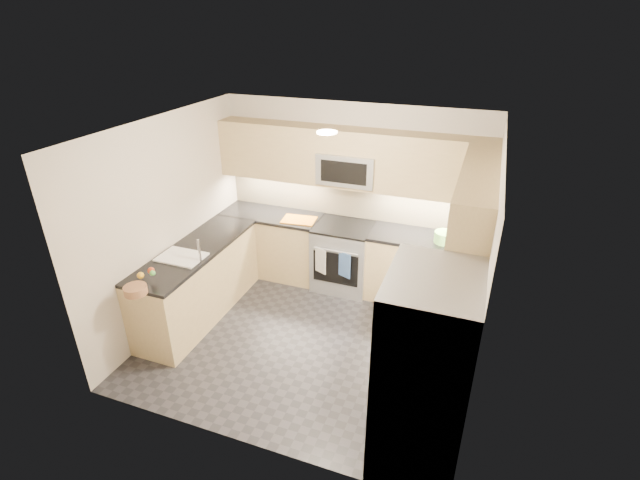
{
  "coord_description": "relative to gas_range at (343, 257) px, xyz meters",
  "views": [
    {
      "loc": [
        1.66,
        -4.13,
        3.53
      ],
      "look_at": [
        0.0,
        0.35,
        1.15
      ],
      "focal_mm": 26.0,
      "sensor_mm": 36.0,
      "label": 1
    }
  ],
  "objects": [
    {
      "name": "oven_handle",
      "position": [
        0.0,
        -0.35,
        0.26
      ],
      "size": [
        0.6,
        0.02,
        0.02
      ],
      "primitive_type": "cylinder",
      "rotation": [
        0.0,
        1.57,
        0.0
      ],
      "color": "#B2B5BA",
      "rests_on": "gas_range"
    },
    {
      "name": "sink_basin",
      "position": [
        -1.5,
        -1.53,
        0.42
      ],
      "size": [
        0.52,
        0.38,
        0.16
      ],
      "primitive_type": "cube",
      "color": "white",
      "rests_on": "base_cab_peninsula"
    },
    {
      "name": "countertop_peninsula",
      "position": [
        -1.5,
        -1.28,
        0.47
      ],
      "size": [
        0.63,
        2.0,
        0.04
      ],
      "primitive_type": "cube",
      "color": "black",
      "rests_on": "base_cab_peninsula"
    },
    {
      "name": "base_cab_peninsula",
      "position": [
        -1.5,
        -1.28,
        -0.01
      ],
      "size": [
        0.6,
        2.0,
        0.9
      ],
      "primitive_type": "cube",
      "color": "tan",
      "rests_on": "floor"
    },
    {
      "name": "faucet",
      "position": [
        -1.24,
        -1.53,
        0.62
      ],
      "size": [
        0.03,
        0.03,
        0.28
      ],
      "primitive_type": "cylinder",
      "color": "silver",
      "rests_on": "countertop_peninsula"
    },
    {
      "name": "range_cooktop",
      "position": [
        0.0,
        0.0,
        0.46
      ],
      "size": [
        0.76,
        0.65,
        0.03
      ],
      "primitive_type": "cube",
      "color": "black",
      "rests_on": "gas_range"
    },
    {
      "name": "countertop_back_right",
      "position": [
        1.09,
        0.02,
        0.47
      ],
      "size": [
        1.42,
        0.63,
        0.04
      ],
      "primitive_type": "cube",
      "color": "black",
      "rests_on": "base_cab_back_right"
    },
    {
      "name": "backsplash_back",
      "position": [
        0.0,
        0.32,
        0.74
      ],
      "size": [
        3.6,
        0.01,
        0.51
      ],
      "primitive_type": "cube",
      "color": "#C6B68F",
      "rests_on": "wall_back"
    },
    {
      "name": "gas_range",
      "position": [
        0.0,
        0.0,
        0.0
      ],
      "size": [
        0.76,
        0.65,
        0.91
      ],
      "primitive_type": "cube",
      "color": "#A5A9AD",
      "rests_on": "floor"
    },
    {
      "name": "refrigerator",
      "position": [
        1.45,
        -2.43,
        0.45
      ],
      "size": [
        0.7,
        0.9,
        1.8
      ],
      "primitive_type": "cube",
      "color": "#97999E",
      "rests_on": "floor"
    },
    {
      "name": "fruit_apple",
      "position": [
        -1.49,
        -2.05,
        0.6
      ],
      "size": [
        0.08,
        0.08,
        0.08
      ],
      "primitive_type": "sphere",
      "color": "#A43312",
      "rests_on": "fruit_basket"
    },
    {
      "name": "countertop_right",
      "position": [
        1.5,
        -1.12,
        0.47
      ],
      "size": [
        0.63,
        1.7,
        0.04
      ],
      "primitive_type": "cube",
      "color": "black",
      "rests_on": "base_cab_right"
    },
    {
      "name": "base_cab_right",
      "position": [
        1.5,
        -1.12,
        -0.01
      ],
      "size": [
        0.6,
        1.7,
        0.9
      ],
      "primitive_type": "cube",
      "color": "tan",
      "rests_on": "floor"
    },
    {
      "name": "microwave",
      "position": [
        0.0,
        0.12,
        1.24
      ],
      "size": [
        0.76,
        0.4,
        0.4
      ],
      "primitive_type": "cube",
      "color": "#A0A4A8",
      "rests_on": "upper_cab_back"
    },
    {
      "name": "wall_left",
      "position": [
        -1.8,
        -1.28,
        0.79
      ],
      "size": [
        0.02,
        3.2,
        2.5
      ],
      "primitive_type": "cube",
      "color": "beige",
      "rests_on": "floor"
    },
    {
      "name": "dish_towel_blue",
      "position": [
        0.14,
        -0.37,
        0.1
      ],
      "size": [
        0.18,
        0.08,
        0.35
      ],
      "primitive_type": "cube",
      "rotation": [
        0.0,
        0.0,
        -0.38
      ],
      "color": "#365895",
      "rests_on": "oven_handle"
    },
    {
      "name": "ceiling",
      "position": [
        0.0,
        -1.28,
        2.04
      ],
      "size": [
        3.6,
        3.2,
        0.02
      ],
      "primitive_type": "cube",
      "color": "beige",
      "rests_on": "wall_back"
    },
    {
      "name": "cutting_board",
      "position": [
        -0.63,
        -0.06,
        0.49
      ],
      "size": [
        0.48,
        0.36,
        0.01
      ],
      "primitive_type": "cube",
      "rotation": [
        0.0,
        0.0,
        0.11
      ],
      "color": "orange",
      "rests_on": "countertop_back_left"
    },
    {
      "name": "upper_cab_right",
      "position": [
        1.62,
        -1.0,
        1.37
      ],
      "size": [
        0.35,
        1.95,
        0.75
      ],
      "primitive_type": "cube",
      "color": "tan",
      "rests_on": "wall_right"
    },
    {
      "name": "oven_door_glass",
      "position": [
        0.0,
        -0.33,
        -0.01
      ],
      "size": [
        0.62,
        0.02,
        0.45
      ],
      "primitive_type": "cube",
      "color": "black",
      "rests_on": "gas_range"
    },
    {
      "name": "fridge_handle_right",
      "position": [
        1.08,
        -2.25,
        0.49
      ],
      "size": [
        0.02,
        0.02,
        1.2
      ],
      "primitive_type": "cylinder",
      "color": "#B2B5BA",
      "rests_on": "refrigerator"
    },
    {
      "name": "countertop_back_left",
      "position": [
        -1.09,
        0.02,
        0.47
      ],
      "size": [
        1.42,
        0.63,
        0.04
      ],
      "primitive_type": "cube",
      "color": "black",
      "rests_on": "base_cab_back_left"
    },
    {
      "name": "upper_cab_back",
      "position": [
        0.0,
        0.15,
        1.37
      ],
      "size": [
        3.6,
        0.35,
        0.75
      ],
      "primitive_type": "cube",
      "color": "tan",
      "rests_on": "wall_back"
    },
    {
      "name": "floor",
      "position": [
        0.0,
        -1.28,
        -0.46
      ],
      "size": [
        3.6,
        3.2,
        0.0
      ],
      "primitive_type": "cube",
      "color": "#222227",
      "rests_on": "ground"
    },
    {
      "name": "microwave_door",
      "position": [
        0.0,
        -0.08,
        1.24
      ],
      "size": [
        0.6,
        0.01,
        0.28
      ],
      "primitive_type": "cube",
      "color": "black",
      "rests_on": "microwave"
    },
    {
      "name": "fridge_handle_left",
      "position": [
        1.08,
        -2.61,
        0.49
      ],
      "size": [
        0.02,
        0.02,
        1.2
      ],
      "primitive_type": "cylinder",
      "color": "#B2B5BA",
      "rests_on": "refrigerator"
    },
    {
      "name": "wall_back",
      "position": [
        0.0,
        0.32,
        0.79
      ],
      "size": [
        3.6,
        0.02,
        2.5
      ],
      "primitive_type": "cube",
      "color": "beige",
      "rests_on": "floor"
    },
    {
      "name": "base_cab_back_right",
      "position": [
        1.09,
        0.02,
        -0.01
      ],
      "size": [
        1.42,
        0.6,
        0.9
      ],
      "primitive_type": "cube",
      "color": "tan",
      "rests_on": "floor"
    },
    {
      "name": "fruit_basket",
      "position": [
        -1.48,
        -2.33,
        0.53
      ],
      "size": [
        0.3,
        0.3,
        0.08
      ],
      "primitive_type": "cylinder",
      "rotation": [
        0.0,
        0.0,
        0.35
      ],
      "color": "#966746",
      "rests_on": "countertop_peninsula"
    },
    {
      "name": "fruit_pear",
      "position": [
        -1.44,
        -2.09,
        0.6
      ],
      "size": [
        0.06,
        0.06,
        0.06
      ],
      "primitive_type": "sphere",
      "color": "#4EA747",
      "rests_on": "fruit_basket"
    },
    {
      "name": "wall_right",
      "position": [
        1.8,
        -1.28,
        0.79
      ],
      "size": [
        0.02,
        3.2,
        2.5
      ],
      "primitive_type": "cube",
      "color": "beige",
      "rests_on": "floor"
    },
    {
      "name": "fruit_orange",
      "position": [
        -1.53,
        -2.17,
        0.6
      ],
      "size": [
        0.07,
        0.07,
        0.07
      ],
      "primitive_type": "sphere",
      "color": "#F1AB1A",
      "rests_on": "fruit_basket"
    },
    {
      "name": "backsplash_right",
      "position": [
        1.8,
        -0.82,
        0.74
      ],
      "size": [
        0.01,
        2.3,
        0.51
      ],
      "primitive_type": "cube",
      "color": "#C6B68F",
      "rests_on": "wall_right"
    },
    {
      "name": "utensil_bowl",
      "position": [
        1.32,
        -0.06,
        0.55
      ],
      "size": [
        0.3,
        0.3,
        0.14
      ],
      "primitive_type": "cylinder",
      "rotation": [
        0.0,
        0.0,
        0.25
      ],
      "color": "#73C454",
      "rests_on": "countertop_back_right"
    },
    {
      "name": "wall_front",
      "position": [
        0.0,
        -2.88,
        0.79
      ],
      "size": [
        3.6,
        0.02,
        2.5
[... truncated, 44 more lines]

